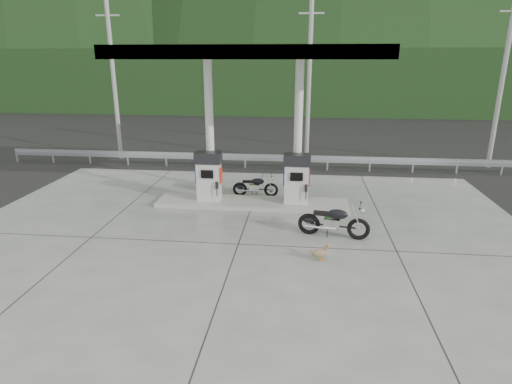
# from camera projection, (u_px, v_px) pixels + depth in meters

# --- Properties ---
(ground) EXTENTS (160.00, 160.00, 0.00)m
(ground) POSITION_uv_depth(u_px,v_px,m) (243.00, 232.00, 13.41)
(ground) COLOR black
(ground) RESTS_ON ground
(forecourt_apron) EXTENTS (18.00, 14.00, 0.02)m
(forecourt_apron) POSITION_uv_depth(u_px,v_px,m) (243.00, 231.00, 13.41)
(forecourt_apron) COLOR slate
(forecourt_apron) RESTS_ON ground
(pump_island) EXTENTS (7.00, 1.40, 0.15)m
(pump_island) POSITION_uv_depth(u_px,v_px,m) (252.00, 203.00, 15.76)
(pump_island) COLOR gray
(pump_island) RESTS_ON forecourt_apron
(gas_pump_left) EXTENTS (0.95, 0.55, 1.80)m
(gas_pump_left) POSITION_uv_depth(u_px,v_px,m) (209.00, 176.00, 15.63)
(gas_pump_left) COLOR silver
(gas_pump_left) RESTS_ON pump_island
(gas_pump_right) EXTENTS (0.95, 0.55, 1.80)m
(gas_pump_right) POSITION_uv_depth(u_px,v_px,m) (297.00, 179.00, 15.30)
(gas_pump_right) COLOR silver
(gas_pump_right) RESTS_ON pump_island
(canopy_column_left) EXTENTS (0.30, 0.30, 5.00)m
(canopy_column_left) POSITION_uv_depth(u_px,v_px,m) (210.00, 131.00, 15.52)
(canopy_column_left) COLOR white
(canopy_column_left) RESTS_ON pump_island
(canopy_column_right) EXTENTS (0.30, 0.30, 5.00)m
(canopy_column_right) POSITION_uv_depth(u_px,v_px,m) (298.00, 132.00, 15.19)
(canopy_column_right) COLOR white
(canopy_column_right) RESTS_ON pump_island
(canopy_roof) EXTENTS (8.50, 5.00, 0.40)m
(canopy_roof) POSITION_uv_depth(u_px,v_px,m) (252.00, 53.00, 14.17)
(canopy_roof) COLOR silver
(canopy_roof) RESTS_ON canopy_column_left
(guardrail) EXTENTS (26.00, 0.16, 1.42)m
(guardrail) POSITION_uv_depth(u_px,v_px,m) (265.00, 154.00, 20.78)
(guardrail) COLOR #A7AAAF
(guardrail) RESTS_ON ground
(road) EXTENTS (60.00, 7.00, 0.01)m
(road) POSITION_uv_depth(u_px,v_px,m) (271.00, 153.00, 24.32)
(road) COLOR black
(road) RESTS_ON ground
(utility_pole_a) EXTENTS (0.22, 0.22, 8.00)m
(utility_pole_a) POSITION_uv_depth(u_px,v_px,m) (114.00, 82.00, 22.04)
(utility_pole_a) COLOR gray
(utility_pole_a) RESTS_ON ground
(utility_pole_b) EXTENTS (0.22, 0.22, 8.00)m
(utility_pole_b) POSITION_uv_depth(u_px,v_px,m) (309.00, 83.00, 21.01)
(utility_pole_b) COLOR gray
(utility_pole_b) RESTS_ON ground
(utility_pole_c) EXTENTS (0.22, 0.22, 8.00)m
(utility_pole_c) POSITION_uv_depth(u_px,v_px,m) (501.00, 85.00, 20.08)
(utility_pole_c) COLOR gray
(utility_pole_c) RESTS_ON ground
(tree_band) EXTENTS (80.00, 6.00, 6.00)m
(tree_band) POSITION_uv_depth(u_px,v_px,m) (285.00, 82.00, 40.95)
(tree_band) COLOR black
(tree_band) RESTS_ON ground
(forested_hills) EXTENTS (100.00, 40.00, 140.00)m
(forested_hills) POSITION_uv_depth(u_px,v_px,m) (293.00, 90.00, 70.29)
(forested_hills) COLOR black
(forested_hills) RESTS_ON ground
(motorcycle_left) EXTENTS (1.67, 0.55, 0.79)m
(motorcycle_left) POSITION_uv_depth(u_px,v_px,m) (256.00, 187.00, 16.65)
(motorcycle_left) COLOR black
(motorcycle_left) RESTS_ON forecourt_apron
(motorcycle_right) EXTENTS (2.10, 0.99, 0.96)m
(motorcycle_right) POSITION_uv_depth(u_px,v_px,m) (334.00, 222.00, 12.85)
(motorcycle_right) COLOR black
(motorcycle_right) RESTS_ON forecourt_apron
(duck) EXTENTS (0.57, 0.29, 0.39)m
(duck) POSITION_uv_depth(u_px,v_px,m) (320.00, 253.00, 11.44)
(duck) COLOR brown
(duck) RESTS_ON forecourt_apron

